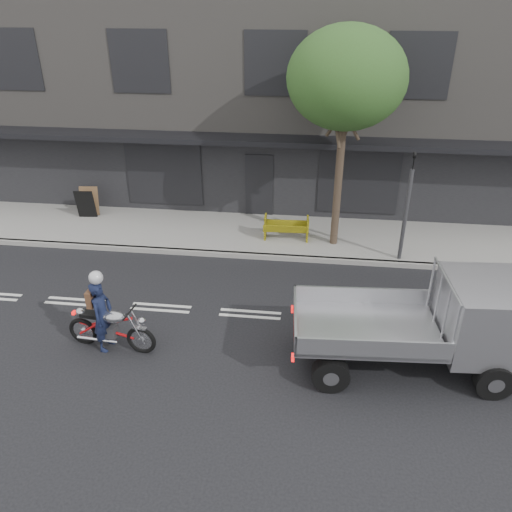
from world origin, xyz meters
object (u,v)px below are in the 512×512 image
object	(u,v)px
motorcycle	(111,327)
rider	(102,316)
traffic_light_pole	(406,213)
construction_barrier	(286,230)
flatbed_ute	(464,319)
sandwich_board	(85,204)
street_tree	(347,79)

from	to	relation	value
motorcycle	rider	world-z (taller)	rider
traffic_light_pole	construction_barrier	xyz separation A→B (m)	(-3.57, 0.75, -1.09)
rider	flatbed_ute	xyz separation A→B (m)	(7.95, 0.25, 0.42)
motorcycle	rider	size ratio (longest dim) A/B	1.25
motorcycle	sandwich_board	bearing A→B (deg)	124.23
street_tree	sandwich_board	xyz separation A→B (m)	(-8.87, 0.98, -4.60)
street_tree	motorcycle	bearing A→B (deg)	-131.26
street_tree	rider	bearing A→B (deg)	-132.07
street_tree	flatbed_ute	bearing A→B (deg)	-65.66
flatbed_ute	construction_barrier	xyz separation A→B (m)	(-4.15, 5.60, -0.74)
motorcycle	construction_barrier	xyz separation A→B (m)	(3.65, 5.85, -0.02)
flatbed_ute	construction_barrier	distance (m)	7.01
construction_barrier	street_tree	bearing A→B (deg)	3.58
flatbed_ute	construction_barrier	size ratio (longest dim) A/B	3.39
flatbed_ute	street_tree	bearing A→B (deg)	110.85
traffic_light_pole	rider	distance (m)	9.00
street_tree	traffic_light_pole	world-z (taller)	street_tree
sandwich_board	flatbed_ute	bearing A→B (deg)	-36.06
flatbed_ute	sandwich_board	distance (m)	13.27
construction_barrier	traffic_light_pole	bearing A→B (deg)	-11.89
street_tree	rider	xyz separation A→B (m)	(-5.37, -5.95, -4.40)
traffic_light_pole	construction_barrier	size ratio (longest dim) A/B	2.35
flatbed_ute	construction_barrier	world-z (taller)	flatbed_ute
rider	street_tree	bearing A→B (deg)	-35.62
street_tree	motorcycle	size ratio (longest dim) A/B	3.07
motorcycle	sandwich_board	xyz separation A→B (m)	(-3.65, 6.93, 0.10)
traffic_light_pole	rider	xyz separation A→B (m)	(-7.37, -5.10, -0.77)
flatbed_ute	construction_barrier	bearing A→B (deg)	123.04
street_tree	flatbed_ute	size ratio (longest dim) A/B	1.34
construction_barrier	sandwich_board	world-z (taller)	sandwich_board
motorcycle	construction_barrier	world-z (taller)	motorcycle
rider	sandwich_board	size ratio (longest dim) A/B	1.66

